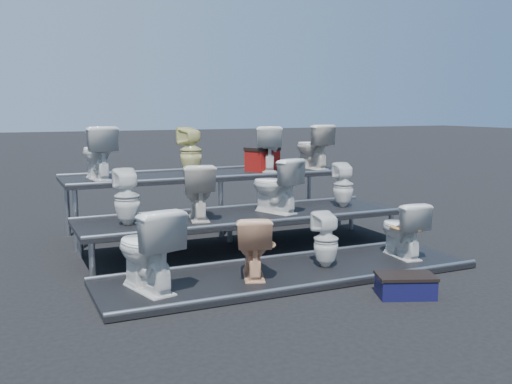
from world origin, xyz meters
name	(u,v)px	position (x,y,z in m)	size (l,w,h in m)	color
ground	(244,250)	(0.00, 0.00, 0.00)	(80.00, 80.00, 0.00)	black
tier_front	(290,274)	(0.00, -1.30, 0.03)	(4.20, 1.20, 0.06)	black
tier_mid	(243,232)	(0.00, 0.00, 0.23)	(4.20, 1.20, 0.46)	black
tier_back	(209,202)	(0.00, 1.30, 0.43)	(4.20, 1.20, 0.86)	black
toilet_0	(147,249)	(-1.57, -1.30, 0.47)	(0.46, 0.81, 0.83)	silver
toilet_1	(253,246)	(-0.45, -1.30, 0.39)	(0.37, 0.64, 0.66)	#E6AB81
toilet_2	(326,240)	(0.45, -1.30, 0.37)	(0.28, 0.28, 0.62)	silver
toilet_3	(402,229)	(1.51, -1.30, 0.40)	(0.38, 0.66, 0.67)	silver
toilet_4	(127,197)	(-1.49, 0.00, 0.79)	(0.30, 0.31, 0.67)	silver
toilet_5	(198,191)	(-0.61, 0.00, 0.81)	(0.39, 0.68, 0.69)	beige
toilet_6	(275,185)	(0.45, 0.00, 0.82)	(0.40, 0.71, 0.72)	silver
toilet_7	(343,185)	(1.51, 0.00, 0.77)	(0.28, 0.28, 0.61)	silver
toilet_8	(98,153)	(-1.60, 1.30, 1.22)	(0.41, 0.71, 0.73)	silver
toilet_9	(191,151)	(-0.28, 1.30, 1.21)	(0.31, 0.32, 0.70)	#DAD588
toilet_10	(268,148)	(0.97, 1.30, 1.21)	(0.39, 0.68, 0.69)	silver
toilet_11	(313,147)	(1.76, 1.30, 1.21)	(0.40, 0.69, 0.71)	beige
red_crate	(262,161)	(0.89, 1.33, 1.02)	(0.44, 0.35, 0.32)	maroon
step_stool	(405,287)	(0.71, -2.36, 0.10)	(0.53, 0.32, 0.19)	black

